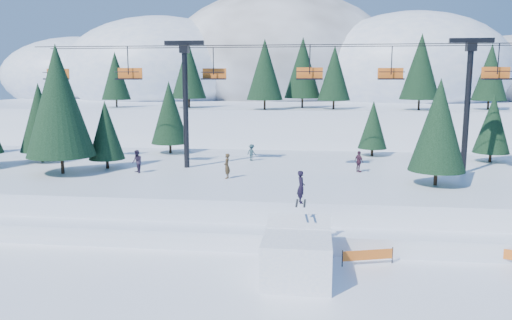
# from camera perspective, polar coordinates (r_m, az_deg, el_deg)

# --- Properties ---
(ground) EXTENTS (160.00, 160.00, 0.00)m
(ground) POSITION_cam_1_polar(r_m,az_deg,el_deg) (23.92, 2.59, -14.83)
(ground) COLOR white
(ground) RESTS_ON ground
(mid_shelf) EXTENTS (70.00, 22.00, 2.50)m
(mid_shelf) POSITION_cam_1_polar(r_m,az_deg,el_deg) (40.72, 4.51, -2.84)
(mid_shelf) COLOR white
(mid_shelf) RESTS_ON ground
(berm) EXTENTS (70.00, 6.00, 1.10)m
(berm) POSITION_cam_1_polar(r_m,az_deg,el_deg) (31.22, 3.71, -7.92)
(berm) COLOR white
(berm) RESTS_ON ground
(mountain_ridge) EXTENTS (119.00, 60.34, 26.46)m
(mountain_ridge) POSITION_cam_1_polar(r_m,az_deg,el_deg) (95.38, 2.90, 9.18)
(mountain_ridge) COLOR white
(mountain_ridge) RESTS_ON ground
(jump_kicker) EXTENTS (3.29, 4.49, 5.15)m
(jump_kicker) POSITION_cam_1_polar(r_m,az_deg,el_deg) (25.08, 4.73, -10.67)
(jump_kicker) COLOR white
(jump_kicker) RESTS_ON ground
(chairlift) EXTENTS (46.66, 3.21, 10.28)m
(chairlift) POSITION_cam_1_polar(r_m,az_deg,el_deg) (39.85, 5.53, 8.59)
(chairlift) COLOR black
(chairlift) RESTS_ON mid_shelf
(conifer_stand) EXTENTS (64.19, 16.30, 9.88)m
(conifer_stand) POSITION_cam_1_polar(r_m,az_deg,el_deg) (39.91, 5.08, 5.27)
(conifer_stand) COLOR black
(conifer_stand) RESTS_ON mid_shelf
(distant_skiers) EXTENTS (25.38, 9.09, 1.86)m
(distant_skiers) POSITION_cam_1_polar(r_m,az_deg,el_deg) (40.40, 0.97, 0.11)
(distant_skiers) COLOR #2C2337
(distant_skiers) RESTS_ON mid_shelf
(banner_near) EXTENTS (2.74, 0.87, 0.90)m
(banner_near) POSITION_cam_1_polar(r_m,az_deg,el_deg) (27.51, 12.64, -10.56)
(banner_near) COLOR black
(banner_near) RESTS_ON ground
(banner_far) EXTENTS (2.66, 1.11, 0.90)m
(banner_far) POSITION_cam_1_polar(r_m,az_deg,el_deg) (30.11, 24.76, -9.46)
(banner_far) COLOR black
(banner_far) RESTS_ON ground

